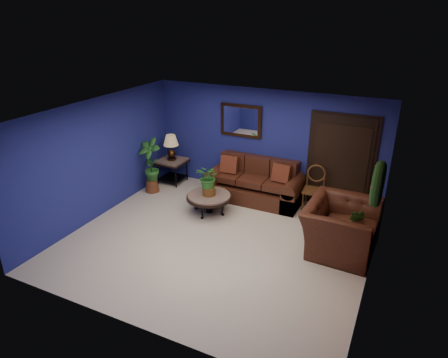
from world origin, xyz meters
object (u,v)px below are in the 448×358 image
at_px(end_table, 172,165).
at_px(armchair, 341,228).
at_px(coffee_table, 209,197).
at_px(sofa, 255,186).
at_px(side_chair, 314,185).
at_px(table_lamp, 171,144).

xyz_separation_m(end_table, armchair, (4.45, -1.32, -0.02)).
bearing_deg(coffee_table, sofa, 59.43).
bearing_deg(coffee_table, side_chair, 29.58).
bearing_deg(coffee_table, table_lamp, 146.60).
xyz_separation_m(end_table, side_chair, (3.62, 0.07, 0.10)).
distance_m(sofa, table_lamp, 2.36).
height_order(sofa, table_lamp, table_lamp).
height_order(coffee_table, side_chair, side_chair).
distance_m(end_table, side_chair, 3.62).
relative_size(coffee_table, end_table, 1.46).
xyz_separation_m(end_table, table_lamp, (-0.00, 0.00, 0.55)).
height_order(end_table, side_chair, side_chair).
relative_size(sofa, coffee_table, 2.22).
bearing_deg(side_chair, table_lamp, 177.01).
distance_m(table_lamp, side_chair, 3.64).
bearing_deg(table_lamp, end_table, 0.00).
distance_m(sofa, coffee_table, 1.27).
relative_size(sofa, table_lamp, 3.49).
distance_m(coffee_table, armchair, 2.85).
height_order(sofa, coffee_table, sofa).
distance_m(sofa, end_table, 2.26).
height_order(sofa, armchair, sofa).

